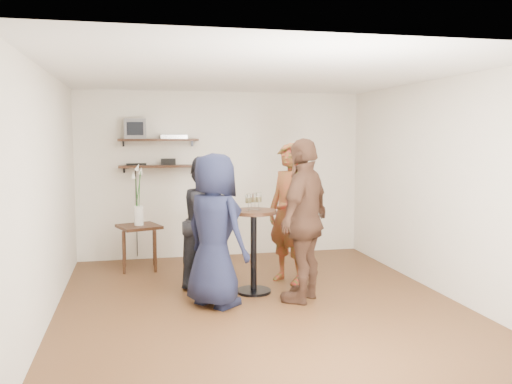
% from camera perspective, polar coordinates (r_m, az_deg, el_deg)
% --- Properties ---
extents(room, '(4.58, 5.08, 2.68)m').
position_cam_1_polar(room, '(6.16, 0.15, 0.22)').
color(room, '#4A2617').
rests_on(room, ground).
extents(shelf_upper, '(1.20, 0.25, 0.04)m').
position_cam_1_polar(shelf_upper, '(8.36, -10.24, 5.42)').
color(shelf_upper, black).
rests_on(shelf_upper, room).
extents(shelf_lower, '(1.20, 0.25, 0.04)m').
position_cam_1_polar(shelf_lower, '(8.38, -10.18, 2.68)').
color(shelf_lower, black).
rests_on(shelf_lower, room).
extents(crt_monitor, '(0.32, 0.30, 0.30)m').
position_cam_1_polar(crt_monitor, '(8.36, -12.62, 6.52)').
color(crt_monitor, '#59595B').
rests_on(crt_monitor, shelf_upper).
extents(dvd_deck, '(0.40, 0.24, 0.06)m').
position_cam_1_polar(dvd_deck, '(8.38, -8.67, 5.77)').
color(dvd_deck, silver).
rests_on(dvd_deck, shelf_upper).
extents(radio, '(0.22, 0.10, 0.10)m').
position_cam_1_polar(radio, '(8.38, -9.22, 3.16)').
color(radio, black).
rests_on(radio, shelf_lower).
extents(power_strip, '(0.30, 0.05, 0.03)m').
position_cam_1_polar(power_strip, '(8.42, -12.48, 2.87)').
color(power_strip, black).
rests_on(power_strip, shelf_lower).
extents(side_table, '(0.68, 0.68, 0.64)m').
position_cam_1_polar(side_table, '(7.93, -12.20, -4.19)').
color(side_table, black).
rests_on(side_table, room).
extents(vase_lilies, '(0.19, 0.19, 0.89)m').
position_cam_1_polar(vase_lilies, '(7.87, -12.27, -1.41)').
color(vase_lilies, white).
rests_on(vase_lilies, side_table).
extents(drinks_table, '(0.56, 0.56, 1.02)m').
position_cam_1_polar(drinks_table, '(6.60, -0.26, -5.06)').
color(drinks_table, black).
rests_on(drinks_table, room).
extents(wine_glass_fl, '(0.07, 0.07, 0.20)m').
position_cam_1_polar(wine_glass_fl, '(6.47, -0.83, -0.77)').
color(wine_glass_fl, silver).
rests_on(wine_glass_fl, drinks_table).
extents(wine_glass_fr, '(0.07, 0.07, 0.21)m').
position_cam_1_polar(wine_glass_fr, '(6.52, 0.27, -0.66)').
color(wine_glass_fr, silver).
rests_on(wine_glass_fr, drinks_table).
extents(wine_glass_bl, '(0.06, 0.06, 0.19)m').
position_cam_1_polar(wine_glass_bl, '(6.60, -0.51, -0.74)').
color(wine_glass_bl, silver).
rests_on(wine_glass_bl, drinks_table).
extents(wine_glass_br, '(0.07, 0.07, 0.20)m').
position_cam_1_polar(wine_glass_br, '(6.54, -0.11, -0.70)').
color(wine_glass_br, silver).
rests_on(wine_glass_br, drinks_table).
extents(person_plaid, '(0.73, 0.79, 1.82)m').
position_cam_1_polar(person_plaid, '(7.05, 3.55, -2.25)').
color(person_plaid, '#B41420').
rests_on(person_plaid, room).
extents(person_dark, '(1.00, 1.02, 1.66)m').
position_cam_1_polar(person_dark, '(6.91, -5.16, -3.12)').
color(person_dark, black).
rests_on(person_dark, room).
extents(person_navy, '(0.94, 1.00, 1.73)m').
position_cam_1_polar(person_navy, '(6.08, -4.38, -4.03)').
color(person_navy, black).
rests_on(person_navy, room).
extents(person_brown, '(1.07, 1.14, 1.89)m').
position_cam_1_polar(person_brown, '(6.27, 5.13, -2.99)').
color(person_brown, '#482C1E').
rests_on(person_brown, room).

